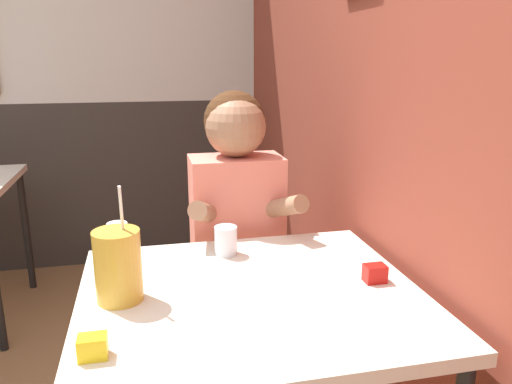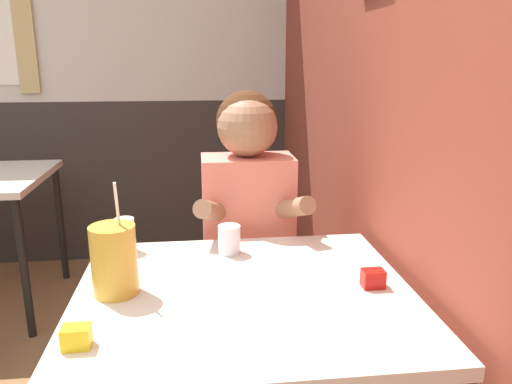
% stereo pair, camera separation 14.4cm
% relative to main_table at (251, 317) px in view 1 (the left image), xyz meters
% --- Properties ---
extents(brick_wall_right, '(0.08, 4.50, 2.70)m').
position_rel_main_table_xyz_m(brick_wall_right, '(0.52, 0.92, 0.66)').
color(brick_wall_right, brown).
rests_on(brick_wall_right, ground_plane).
extents(back_wall, '(5.92, 0.09, 2.70)m').
position_rel_main_table_xyz_m(back_wall, '(-0.99, 2.20, 0.66)').
color(back_wall, silver).
rests_on(back_wall, ground_plane).
extents(main_table, '(0.91, 0.80, 0.77)m').
position_rel_main_table_xyz_m(main_table, '(0.00, 0.00, 0.00)').
color(main_table, beige).
rests_on(main_table, ground_plane).
extents(person_seated, '(0.42, 0.42, 1.27)m').
position_rel_main_table_xyz_m(person_seated, '(0.07, 0.57, -0.01)').
color(person_seated, '#EA7F6B').
rests_on(person_seated, ground_plane).
extents(cocktail_pitcher, '(0.12, 0.12, 0.31)m').
position_rel_main_table_xyz_m(cocktail_pitcher, '(-0.34, 0.03, 0.17)').
color(cocktail_pitcher, gold).
rests_on(cocktail_pitcher, main_table).
extents(glass_near_pitcher, '(0.07, 0.07, 0.09)m').
position_rel_main_table_xyz_m(glass_near_pitcher, '(-0.02, 0.27, 0.12)').
color(glass_near_pitcher, silver).
rests_on(glass_near_pitcher, main_table).
extents(glass_center, '(0.06, 0.06, 0.11)m').
position_rel_main_table_xyz_m(glass_center, '(-0.36, 0.33, 0.13)').
color(glass_center, silver).
rests_on(glass_center, main_table).
extents(condiment_ketchup, '(0.06, 0.04, 0.05)m').
position_rel_main_table_xyz_m(condiment_ketchup, '(0.35, -0.02, 0.10)').
color(condiment_ketchup, '#B7140F').
rests_on(condiment_ketchup, main_table).
extents(condiment_mustard, '(0.06, 0.04, 0.05)m').
position_rel_main_table_xyz_m(condiment_mustard, '(-0.39, -0.23, 0.10)').
color(condiment_mustard, yellow).
rests_on(condiment_mustard, main_table).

